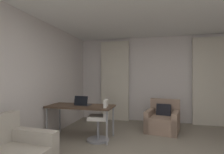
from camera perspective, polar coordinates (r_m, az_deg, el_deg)
The scene contains 8 objects.
wall_window at distance 5.75m, azimuth 14.66°, elevation -0.69°, with size 5.12×0.06×2.60m.
wall_left at distance 3.66m, azimuth -28.16°, elevation -1.12°, with size 0.06×6.12×2.60m.
curtain_left_panel at distance 5.77m, azimuth 0.89°, elevation -1.18°, with size 0.90×0.06×2.50m.
curtain_right_panel at distance 5.80m, azimuth 28.39°, elevation -1.18°, with size 0.90×0.06×2.50m.
armchair at distance 4.91m, azimuth 15.76°, elevation -13.07°, with size 0.91×0.99×0.78m.
desk at distance 4.19m, azimuth -9.80°, elevation -9.57°, with size 1.47×0.65×0.73m.
desk_chair at distance 4.02m, azimuth -3.84°, elevation -14.09°, with size 0.48×0.48×0.88m.
laptop at distance 4.16m, azimuth -9.30°, elevation -8.20°, with size 0.34×0.27×0.22m.
Camera 1 is at (-0.08, -2.72, 1.38)m, focal length 29.02 mm.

